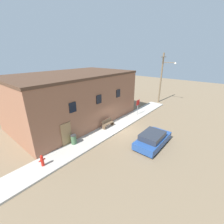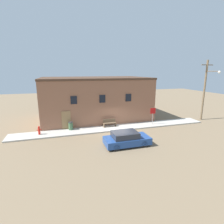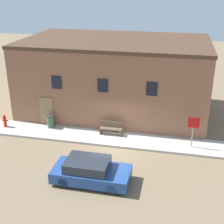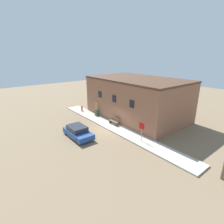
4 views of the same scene
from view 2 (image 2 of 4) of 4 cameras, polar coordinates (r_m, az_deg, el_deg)
name	(u,v)px [view 2 (image 2 of 4)]	position (r m, az deg, el deg)	size (l,w,h in m)	color
ground_plane	(118,131)	(19.51, 1.95, -6.34)	(80.00, 80.00, 0.00)	#7A664C
sidewalk	(115,128)	(20.44, 0.99, -5.20)	(22.73, 2.13, 0.15)	#B2ADA3
brick_building	(95,98)	(24.44, -5.50, 4.51)	(14.04, 8.46, 5.72)	#8E5B42
fire_hydrant	(39,130)	(19.53, -22.70, -5.52)	(0.45, 0.22, 0.90)	red
stop_sign	(153,113)	(21.80, 13.17, -0.28)	(0.70, 0.06, 2.03)	gray
bench	(110,123)	(20.59, -0.81, -3.59)	(1.50, 0.44, 0.89)	brown
trash_bin	(71,126)	(20.02, -13.33, -4.40)	(0.50, 0.50, 0.89)	#426642
utility_pole	(205,88)	(26.31, 28.19, 6.80)	(1.80, 2.22, 7.95)	brown
parked_car	(126,139)	(15.84, 4.73, -8.72)	(4.06, 1.89, 1.28)	black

